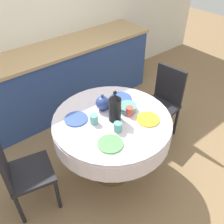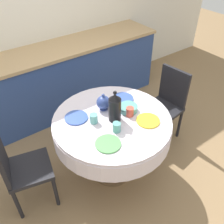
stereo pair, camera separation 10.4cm
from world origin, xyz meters
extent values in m
plane|color=#8E704C|center=(0.00, 0.00, 0.00)|extent=(12.00, 12.00, 0.00)
cube|color=silver|center=(0.00, 1.74, 1.30)|extent=(7.00, 0.05, 2.60)
cube|color=#2D4784|center=(0.00, 1.41, 0.45)|extent=(3.20, 0.60, 0.91)
cube|color=tan|center=(0.00, 1.41, 0.93)|extent=(3.24, 0.64, 0.04)
cylinder|color=brown|center=(0.00, 0.00, 0.02)|extent=(0.44, 0.44, 0.04)
cylinder|color=brown|center=(0.00, 0.00, 0.30)|extent=(0.11, 0.11, 0.53)
cylinder|color=silver|center=(0.00, 0.00, 0.66)|extent=(1.15, 1.15, 0.18)
cylinder|color=silver|center=(0.00, 0.00, 0.76)|extent=(1.14, 1.14, 0.03)
cube|color=black|center=(0.83, 0.11, 0.44)|extent=(0.45, 0.45, 0.04)
cube|color=black|center=(1.01, 0.13, 0.69)|extent=(0.08, 0.38, 0.46)
cylinder|color=black|center=(0.68, -0.09, 0.21)|extent=(0.04, 0.04, 0.42)
cylinder|color=black|center=(0.64, 0.26, 0.21)|extent=(0.04, 0.04, 0.42)
cylinder|color=black|center=(1.03, -0.05, 0.21)|extent=(0.04, 0.04, 0.42)
cylinder|color=black|center=(0.99, 0.30, 0.21)|extent=(0.04, 0.04, 0.42)
cube|color=black|center=(-0.82, 0.19, 0.44)|extent=(0.48, 0.48, 0.04)
cube|color=black|center=(-0.99, 0.24, 0.69)|extent=(0.12, 0.38, 0.46)
cylinder|color=black|center=(-0.61, 0.32, 0.21)|extent=(0.04, 0.04, 0.42)
cylinder|color=black|center=(-0.69, -0.02, 0.21)|extent=(0.04, 0.04, 0.42)
cylinder|color=black|center=(-0.95, 0.41, 0.21)|extent=(0.04, 0.04, 0.42)
cylinder|color=black|center=(-1.03, 0.06, 0.21)|extent=(0.04, 0.04, 0.42)
cylinder|color=#5BA85B|center=(-0.23, -0.25, 0.78)|extent=(0.22, 0.22, 0.01)
cylinder|color=#5BA39E|center=(-0.07, -0.16, 0.82)|extent=(0.07, 0.07, 0.09)
cylinder|color=yellow|center=(0.25, -0.23, 0.78)|extent=(0.22, 0.22, 0.01)
cylinder|color=#CC4C3D|center=(0.17, -0.06, 0.82)|extent=(0.07, 0.07, 0.09)
cylinder|color=#3856AD|center=(-0.27, 0.21, 0.78)|extent=(0.22, 0.22, 0.01)
cylinder|color=#5BA39E|center=(-0.17, 0.06, 0.82)|extent=(0.07, 0.07, 0.09)
cylinder|color=#3856AD|center=(0.28, 0.19, 0.78)|extent=(0.22, 0.22, 0.01)
cylinder|color=#28282D|center=(0.10, 0.15, 0.82)|extent=(0.07, 0.07, 0.09)
cylinder|color=black|center=(0.01, -0.02, 0.89)|extent=(0.12, 0.12, 0.23)
cone|color=black|center=(0.01, -0.02, 1.04)|extent=(0.11, 0.11, 0.05)
sphere|color=black|center=(0.01, -0.02, 1.08)|extent=(0.04, 0.04, 0.04)
cylinder|color=#33478E|center=(0.02, 0.17, 0.78)|extent=(0.08, 0.08, 0.01)
sphere|color=#33478E|center=(0.02, 0.17, 0.86)|extent=(0.14, 0.14, 0.14)
cylinder|color=#33478E|center=(0.10, 0.17, 0.86)|extent=(0.08, 0.02, 0.05)
sphere|color=#33478E|center=(0.02, 0.17, 0.94)|extent=(0.03, 0.03, 0.03)
cylinder|color=#569993|center=(0.20, 0.01, 0.81)|extent=(0.18, 0.18, 0.06)
camera|label=1|loc=(-1.16, -1.40, 2.30)|focal=40.00mm
camera|label=2|loc=(-1.08, -1.47, 2.30)|focal=40.00mm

